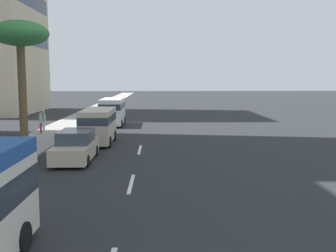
{
  "coord_description": "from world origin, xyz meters",
  "views": [
    {
      "loc": [
        -4.28,
        -1.2,
        4.64
      ],
      "look_at": [
        17.72,
        -1.73,
        1.96
      ],
      "focal_mm": 43.11,
      "sensor_mm": 36.0,
      "label": 1
    }
  ],
  "objects_px": {
    "van_fourth": "(113,110)",
    "palm_tree": "(20,38)",
    "pedestrian_mid_block": "(41,122)",
    "pedestrian_near_lamp": "(44,119)",
    "van_third": "(98,124)",
    "car_second": "(76,147)"
  },
  "relations": [
    {
      "from": "car_second",
      "to": "van_third",
      "type": "bearing_deg",
      "value": 176.27
    },
    {
      "from": "van_third",
      "to": "van_fourth",
      "type": "distance_m",
      "value": 10.77
    },
    {
      "from": "van_third",
      "to": "pedestrian_mid_block",
      "type": "relative_size",
      "value": 3.06
    },
    {
      "from": "pedestrian_near_lamp",
      "to": "pedestrian_mid_block",
      "type": "xyz_separation_m",
      "value": [
        -1.77,
        -0.26,
        -0.02
      ]
    },
    {
      "from": "van_fourth",
      "to": "palm_tree",
      "type": "distance_m",
      "value": 14.06
    },
    {
      "from": "pedestrian_mid_block",
      "to": "palm_tree",
      "type": "height_order",
      "value": "palm_tree"
    },
    {
      "from": "pedestrian_near_lamp",
      "to": "van_fourth",
      "type": "bearing_deg",
      "value": 160.1
    },
    {
      "from": "palm_tree",
      "to": "pedestrian_mid_block",
      "type": "bearing_deg",
      "value": 5.37
    },
    {
      "from": "pedestrian_near_lamp",
      "to": "palm_tree",
      "type": "bearing_deg",
      "value": 34.85
    },
    {
      "from": "palm_tree",
      "to": "car_second",
      "type": "bearing_deg",
      "value": -136.78
    },
    {
      "from": "van_fourth",
      "to": "pedestrian_near_lamp",
      "type": "distance_m",
      "value": 7.07
    },
    {
      "from": "car_second",
      "to": "van_fourth",
      "type": "bearing_deg",
      "value": 179.41
    },
    {
      "from": "van_fourth",
      "to": "pedestrian_near_lamp",
      "type": "relative_size",
      "value": 3.17
    },
    {
      "from": "pedestrian_mid_block",
      "to": "palm_tree",
      "type": "distance_m",
      "value": 8.3
    },
    {
      "from": "van_third",
      "to": "palm_tree",
      "type": "height_order",
      "value": "palm_tree"
    },
    {
      "from": "van_fourth",
      "to": "pedestrian_near_lamp",
      "type": "bearing_deg",
      "value": -48.66
    },
    {
      "from": "car_second",
      "to": "palm_tree",
      "type": "height_order",
      "value": "palm_tree"
    },
    {
      "from": "van_third",
      "to": "pedestrian_mid_block",
      "type": "height_order",
      "value": "van_third"
    },
    {
      "from": "van_fourth",
      "to": "van_third",
      "type": "bearing_deg",
      "value": 1.13
    },
    {
      "from": "van_fourth",
      "to": "palm_tree",
      "type": "relative_size",
      "value": 0.66
    },
    {
      "from": "pedestrian_near_lamp",
      "to": "palm_tree",
      "type": "height_order",
      "value": "palm_tree"
    },
    {
      "from": "pedestrian_near_lamp",
      "to": "palm_tree",
      "type": "relative_size",
      "value": 0.21
    }
  ]
}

